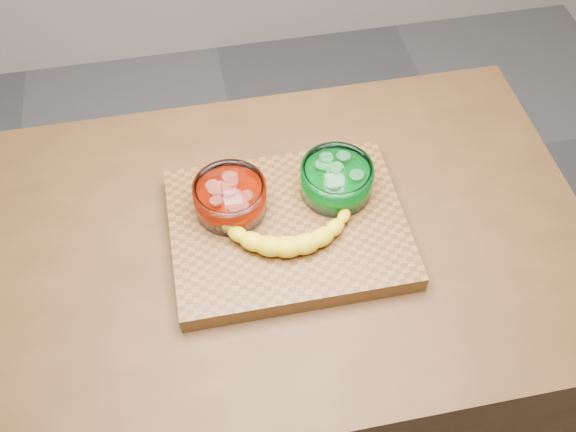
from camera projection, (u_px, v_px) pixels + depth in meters
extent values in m
plane|color=#5B5B60|center=(288.00, 403.00, 1.98)|extent=(3.50, 3.50, 0.00)
cube|color=#513218|center=(288.00, 337.00, 1.62)|extent=(1.20, 0.80, 0.90)
cube|color=brown|center=(288.00, 228.00, 1.24)|extent=(0.45, 0.35, 0.04)
cylinder|color=white|center=(230.00, 198.00, 1.22)|extent=(0.14, 0.14, 0.07)
cylinder|color=red|center=(231.00, 200.00, 1.23)|extent=(0.12, 0.12, 0.04)
cylinder|color=#FF6650|center=(230.00, 191.00, 1.21)|extent=(0.11, 0.11, 0.02)
cylinder|color=white|center=(336.00, 180.00, 1.25)|extent=(0.14, 0.14, 0.07)
cylinder|color=#038518|center=(336.00, 183.00, 1.26)|extent=(0.12, 0.12, 0.04)
cylinder|color=#60CD67|center=(337.00, 173.00, 1.24)|extent=(0.11, 0.11, 0.02)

